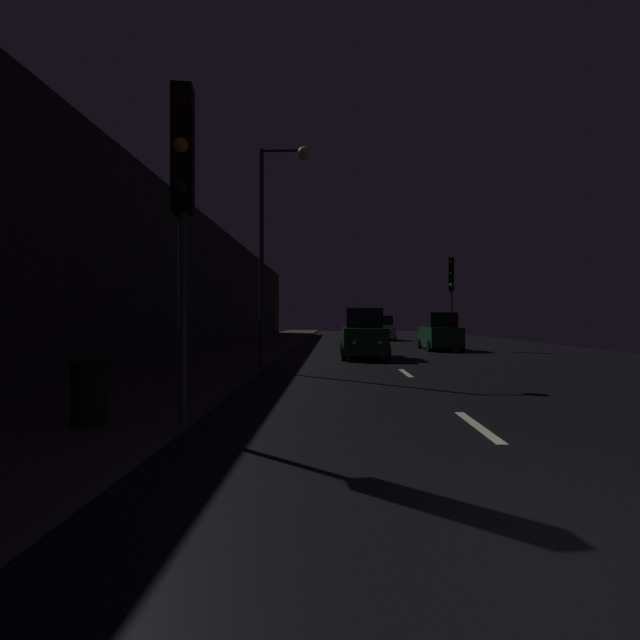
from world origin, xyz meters
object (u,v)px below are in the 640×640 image
(streetlamp_overhead, at_px, (275,223))
(trash_bin_curbside, at_px, (90,392))
(car_distant_taillights, at_px, (383,329))
(car_parked_right_far, at_px, (440,333))
(traffic_light_near_left, at_px, (183,179))
(car_approaching_headlights, at_px, (363,335))
(traffic_light_far_right, at_px, (451,282))

(streetlamp_overhead, distance_m, trash_bin_curbside, 9.64)
(car_distant_taillights, height_order, car_parked_right_far, car_parked_right_far)
(trash_bin_curbside, height_order, car_distant_taillights, car_distant_taillights)
(streetlamp_overhead, height_order, trash_bin_curbside, streetlamp_overhead)
(car_parked_right_far, bearing_deg, traffic_light_near_left, 157.15)
(car_distant_taillights, bearing_deg, car_approaching_headlights, 171.40)
(traffic_light_far_right, height_order, car_approaching_headlights, traffic_light_far_right)
(traffic_light_near_left, bearing_deg, car_distant_taillights, 160.24)
(car_distant_taillights, distance_m, car_parked_right_far, 12.77)
(traffic_light_far_right, distance_m, car_approaching_headlights, 8.65)
(streetlamp_overhead, height_order, car_approaching_headlights, streetlamp_overhead)
(traffic_light_near_left, xyz_separation_m, car_parked_right_far, (8.17, 19.40, -2.84))
(traffic_light_near_left, xyz_separation_m, streetlamp_overhead, (0.35, 8.35, 1.06))
(car_approaching_headlights, relative_size, car_distant_taillights, 1.08)
(traffic_light_near_left, distance_m, car_approaching_headlights, 14.62)
(traffic_light_near_left, relative_size, trash_bin_curbside, 5.58)
(traffic_light_far_right, bearing_deg, car_parked_right_far, -38.40)
(car_approaching_headlights, height_order, car_parked_right_far, car_approaching_headlights)
(traffic_light_near_left, height_order, car_parked_right_far, traffic_light_near_left)
(traffic_light_far_right, xyz_separation_m, traffic_light_near_left, (-8.97, -20.03, -0.05))
(traffic_light_near_left, xyz_separation_m, car_approaching_headlights, (3.58, 13.90, -2.79))
(streetlamp_overhead, xyz_separation_m, car_distant_taillights, (5.98, 23.68, -3.93))
(trash_bin_curbside, xyz_separation_m, car_parked_right_far, (9.50, 19.55, 0.33))
(traffic_light_near_left, distance_m, car_distant_taillights, 32.78)
(streetlamp_overhead, height_order, car_distant_taillights, streetlamp_overhead)
(traffic_light_far_right, bearing_deg, car_approaching_headlights, -28.18)
(traffic_light_near_left, bearing_deg, trash_bin_curbside, -92.23)
(traffic_light_far_right, distance_m, trash_bin_curbside, 22.88)
(streetlamp_overhead, relative_size, car_parked_right_far, 1.78)
(traffic_light_near_left, bearing_deg, streetlamp_overhead, 169.02)
(traffic_light_near_left, distance_m, trash_bin_curbside, 3.45)
(trash_bin_curbside, bearing_deg, car_distant_taillights, 76.62)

